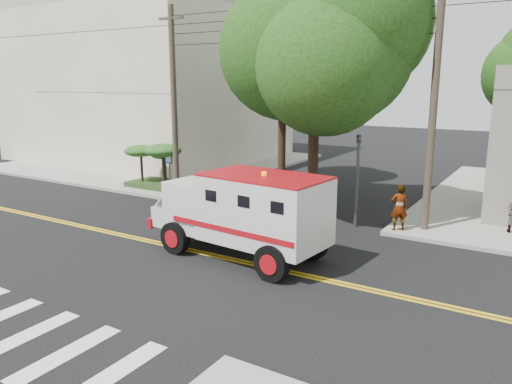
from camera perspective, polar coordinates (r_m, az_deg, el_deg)
The scene contains 12 objects.
ground at distance 17.11m, azimuth -7.70°, elevation -6.58°, with size 100.00×100.00×0.00m, color black.
sidewalk_nw at distance 35.65m, azimuth -10.88°, elevation 3.45°, with size 17.00×17.00×0.15m, color gray.
building_left at distance 37.69m, azimuth -11.94°, elevation 11.64°, with size 16.00×14.00×10.00m, color beige.
utility_pole_left at distance 24.40m, azimuth -9.36°, elevation 9.87°, with size 0.28×0.28×9.00m, color #382D23.
utility_pole_right at distance 19.11m, azimuth 19.59°, elevation 8.62°, with size 0.28×0.28×9.00m, color #382D23.
tree_main at distance 20.52m, azimuth 7.68°, elevation 16.99°, with size 6.08×5.70×9.85m.
tree_left at distance 27.51m, azimuth 3.43°, elevation 12.85°, with size 4.48×4.20×7.70m.
traffic_signal at distance 19.49m, azimuth 11.53°, elevation 2.41°, with size 0.15×0.18×3.60m.
accessibility_sign at distance 25.25m, azimuth -9.89°, elevation 2.77°, with size 0.45×0.10×2.02m.
palm_planter at distance 26.36m, azimuth -11.29°, elevation 3.74°, with size 3.52×2.63×2.36m.
armored_truck at distance 15.85m, azimuth -1.41°, elevation -2.02°, with size 6.31×2.97×2.79m.
pedestrian_a at distance 19.14m, azimuth 16.04°, elevation -1.72°, with size 0.63×0.41×1.73m, color gray.
Camera 1 is at (10.32, -12.46, 5.57)m, focal length 35.00 mm.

